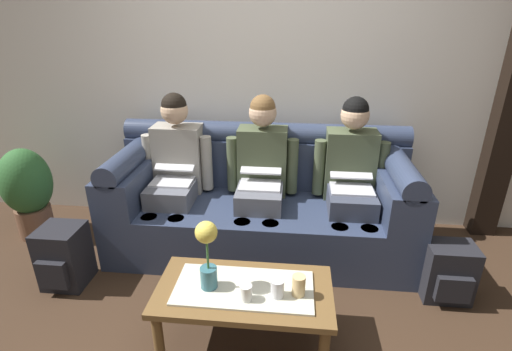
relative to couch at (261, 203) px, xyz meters
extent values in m
cube|color=silver|center=(0.00, 0.53, 1.08)|extent=(6.00, 0.12, 2.90)
cube|color=#2D3851|center=(0.00, -0.07, -0.16)|extent=(2.30, 0.88, 0.42)
cube|color=#2D3851|center=(0.00, 0.26, 0.25)|extent=(2.30, 0.22, 0.40)
cylinder|color=#2D3851|center=(0.00, 0.26, 0.50)|extent=(2.30, 0.18, 0.18)
cube|color=#2D3851|center=(-1.01, -0.07, 0.19)|extent=(0.28, 0.88, 0.28)
cylinder|color=#2D3851|center=(-1.01, -0.07, 0.38)|extent=(0.18, 0.88, 0.18)
cube|color=#2D3851|center=(1.01, -0.07, 0.19)|extent=(0.28, 0.88, 0.28)
cylinder|color=#2D3851|center=(1.01, -0.07, 0.38)|extent=(0.18, 0.88, 0.18)
cube|color=#595B66|center=(-0.68, -0.13, 0.13)|extent=(0.34, 0.40, 0.15)
cylinder|color=#595B66|center=(-0.78, -0.39, -0.16)|extent=(0.12, 0.12, 0.42)
cylinder|color=#595B66|center=(-0.58, -0.39, -0.16)|extent=(0.12, 0.12, 0.42)
cube|color=gray|center=(-0.68, 0.11, 0.32)|extent=(0.38, 0.22, 0.54)
cylinder|color=gray|center=(-0.91, 0.07, 0.30)|extent=(0.09, 0.09, 0.44)
cylinder|color=gray|center=(-0.44, 0.07, 0.30)|extent=(0.09, 0.09, 0.44)
sphere|color=tan|center=(-0.68, 0.09, 0.72)|extent=(0.21, 0.21, 0.21)
sphere|color=black|center=(-0.68, 0.09, 0.76)|extent=(0.19, 0.19, 0.19)
cube|color=silver|center=(-0.68, -0.11, 0.21)|extent=(0.31, 0.22, 0.02)
cube|color=silver|center=(-0.68, 0.04, 0.32)|extent=(0.31, 0.20, 0.08)
cube|color=black|center=(-0.68, 0.03, 0.31)|extent=(0.27, 0.18, 0.07)
cube|color=#595B66|center=(0.00, -0.13, 0.13)|extent=(0.34, 0.40, 0.15)
cylinder|color=#595B66|center=(-0.10, -0.39, -0.16)|extent=(0.12, 0.12, 0.42)
cylinder|color=#595B66|center=(0.10, -0.39, -0.16)|extent=(0.12, 0.12, 0.42)
cube|color=#475138|center=(0.00, 0.11, 0.32)|extent=(0.38, 0.22, 0.54)
cylinder|color=#475138|center=(-0.23, 0.07, 0.30)|extent=(0.09, 0.09, 0.44)
cylinder|color=#475138|center=(0.23, 0.07, 0.30)|extent=(0.09, 0.09, 0.44)
sphere|color=tan|center=(0.00, 0.09, 0.72)|extent=(0.21, 0.21, 0.21)
sphere|color=brown|center=(0.00, 0.09, 0.76)|extent=(0.19, 0.19, 0.19)
cube|color=silver|center=(0.00, -0.11, 0.21)|extent=(0.31, 0.22, 0.02)
cube|color=silver|center=(0.00, 0.03, 0.32)|extent=(0.31, 0.20, 0.08)
cube|color=black|center=(0.00, 0.02, 0.31)|extent=(0.27, 0.18, 0.06)
cube|color=#383D4C|center=(0.68, -0.13, 0.13)|extent=(0.34, 0.40, 0.15)
cylinder|color=#383D4C|center=(0.58, -0.39, -0.16)|extent=(0.12, 0.12, 0.42)
cylinder|color=#383D4C|center=(0.78, -0.39, -0.16)|extent=(0.12, 0.12, 0.42)
cube|color=#475138|center=(0.68, 0.11, 0.32)|extent=(0.38, 0.22, 0.54)
cylinder|color=#475138|center=(0.44, 0.07, 0.30)|extent=(0.09, 0.09, 0.44)
cylinder|color=#475138|center=(0.91, 0.07, 0.30)|extent=(0.09, 0.09, 0.44)
sphere|color=tan|center=(0.68, 0.09, 0.72)|extent=(0.21, 0.21, 0.21)
sphere|color=black|center=(0.68, 0.09, 0.76)|extent=(0.19, 0.19, 0.19)
cube|color=silver|center=(0.68, -0.11, 0.21)|extent=(0.31, 0.22, 0.02)
cube|color=silver|center=(0.68, 0.04, 0.31)|extent=(0.31, 0.20, 0.10)
cube|color=black|center=(0.68, 0.03, 0.31)|extent=(0.27, 0.17, 0.08)
cube|color=brown|center=(0.00, -1.05, -0.01)|extent=(0.97, 0.50, 0.04)
cube|color=beige|center=(0.00, -1.05, 0.02)|extent=(0.76, 0.35, 0.01)
cylinder|color=brown|center=(-0.43, -1.25, -0.20)|extent=(0.06, 0.06, 0.35)
cylinder|color=brown|center=(-0.43, -0.85, -0.20)|extent=(0.06, 0.06, 0.35)
cylinder|color=brown|center=(0.43, -0.85, -0.20)|extent=(0.06, 0.06, 0.35)
cylinder|color=#336672|center=(-0.19, -1.06, 0.09)|extent=(0.09, 0.09, 0.12)
cylinder|color=#3D7538|center=(-0.19, -1.06, 0.24)|extent=(0.01, 0.01, 0.18)
sphere|color=#E5CC4C|center=(-0.19, -1.06, 0.37)|extent=(0.12, 0.12, 0.12)
cylinder|color=white|center=(0.02, -1.14, 0.07)|extent=(0.06, 0.06, 0.09)
cylinder|color=#DBB77A|center=(0.30, -1.08, 0.08)|extent=(0.07, 0.07, 0.12)
cylinder|color=silver|center=(0.18, -1.10, 0.07)|extent=(0.07, 0.07, 0.10)
cube|color=black|center=(-1.31, -0.64, -0.15)|extent=(0.28, 0.27, 0.44)
cube|color=black|center=(-1.31, -0.80, -0.19)|extent=(0.20, 0.05, 0.20)
cube|color=black|center=(1.29, -0.52, -0.17)|extent=(0.31, 0.23, 0.40)
cube|color=black|center=(1.29, -0.65, -0.21)|extent=(0.22, 0.05, 0.18)
cylinder|color=brown|center=(-1.94, -0.06, -0.24)|extent=(0.28, 0.28, 0.26)
ellipsoid|color=#2D602D|center=(-1.94, -0.06, 0.13)|extent=(0.40, 0.40, 0.56)
camera|label=1|loc=(0.24, -2.71, 1.41)|focal=26.81mm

